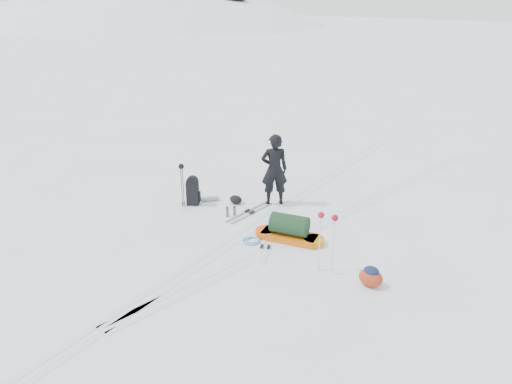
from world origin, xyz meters
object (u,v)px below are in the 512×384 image
Objects in this scene: pulk_sled at (289,231)px; expedition_rucksack at (195,191)px; ski_poles_black at (182,172)px; skier at (274,170)px.

expedition_rucksack is (-3.26, 0.21, 0.13)m from pulk_sled.
ski_poles_black is (-3.41, -0.10, 0.76)m from pulk_sled.
ski_poles_black is (-0.15, -0.31, 0.63)m from expedition_rucksack.
skier is at bearing 6.12° from expedition_rucksack.
ski_poles_black is at bearing 166.83° from pulk_sled.
ski_poles_black is at bearing -1.14° from skier.
ski_poles_black is at bearing -148.29° from expedition_rucksack.
ski_poles_black is (-1.85, -1.67, 0.01)m from skier.
expedition_rucksack is (-1.70, -1.36, -0.61)m from skier.
pulk_sled is at bearing -36.19° from expedition_rucksack.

